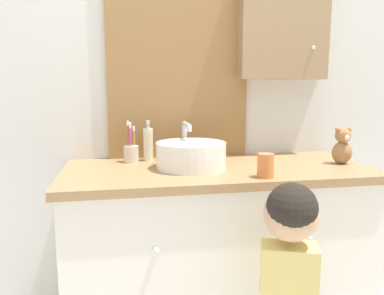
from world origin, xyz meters
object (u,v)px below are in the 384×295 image
Objects in this scene: toothbrush_holder at (131,152)px; sink_basin at (191,154)px; child_figure at (289,277)px; drinking_cup at (265,166)px; soap_dispenser at (148,144)px; teddy_bear at (342,146)px.

sink_basin is at bearing -34.08° from toothbrush_holder.
child_figure is at bearing -64.46° from sink_basin.
drinking_cup is (0.26, -0.23, -0.01)m from sink_basin.
soap_dispenser is 2.05× the size of drinking_cup.
sink_basin is 0.39× the size of child_figure.
toothbrush_holder is at bearing -164.97° from soap_dispenser.
toothbrush_holder is 0.90m from child_figure.
child_figure is (0.50, -0.68, -0.32)m from toothbrush_holder.
drinking_cup is at bearing -38.00° from toothbrush_holder.
soap_dispenser is 1.13× the size of teddy_bear.
toothbrush_holder is at bearing 167.43° from teddy_bear.
drinking_cup is (0.52, -0.40, -0.00)m from toothbrush_holder.
teddy_bear is (0.88, -0.24, -0.00)m from soap_dispenser.
teddy_bear is (0.46, 0.47, 0.36)m from child_figure.
sink_basin is 0.71m from teddy_bear.
toothbrush_holder is 2.07× the size of drinking_cup.
sink_basin is 0.65m from child_figure.
soap_dispenser reaches higher than sink_basin.
sink_basin is 0.26m from soap_dispenser.
soap_dispenser is 0.89m from child_figure.
sink_basin is at bearing -48.40° from soap_dispenser.
drinking_cup is at bearing -157.30° from teddy_bear.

